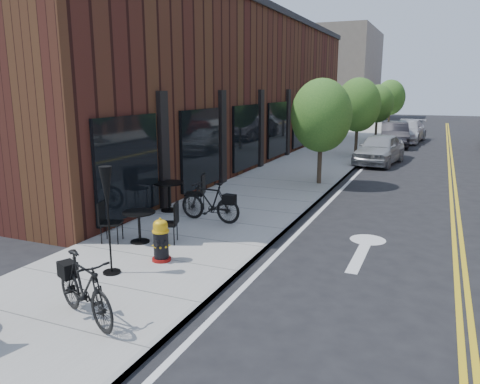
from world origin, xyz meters
The scene contains 17 objects.
ground centered at (0.00, 0.00, 0.00)m, with size 120.00×120.00×0.00m, color black.
sidewalk_near centered at (-2.00, 10.00, 0.06)m, with size 4.00×70.00×0.12m, color #9E9B93.
building_near centered at (-6.50, 14.00, 3.50)m, with size 5.00×28.00×7.00m, color #411A15.
bg_building_left centered at (-8.00, 48.00, 5.00)m, with size 8.00×14.00×10.00m, color #726656.
tree_near_a centered at (-0.60, 9.00, 2.60)m, with size 2.20×2.20×3.81m.
tree_near_b centered at (-0.60, 17.00, 2.71)m, with size 2.30×2.30×3.98m.
tree_near_c centered at (-0.60, 25.00, 2.53)m, with size 2.10×2.10×3.67m.
tree_near_d centered at (-0.60, 33.00, 2.79)m, with size 2.40×2.40×4.11m.
fire_hydrant centered at (-1.66, -0.10, 0.55)m, with size 0.50×0.50×0.90m.
bicycle_left centered at (-2.04, 2.87, 0.65)m, with size 0.50×1.77×1.06m, color black.
bicycle_right centered at (-1.34, -2.71, 0.64)m, with size 0.49×1.74×1.05m, color black.
bistro_set_b centered at (-2.75, 0.70, 0.59)m, with size 1.78×1.01×0.94m.
bistro_set_c centered at (-3.60, 3.38, 0.67)m, with size 2.06×1.09×1.08m.
patio_umbrella centered at (-2.18, -1.05, 1.60)m, with size 0.33×0.33×2.07m.
parked_car_a centered at (0.80, 15.25, 0.72)m, with size 1.71×4.25×1.45m, color #9DA0A4.
parked_car_b centered at (0.80, 22.71, 0.74)m, with size 1.57×4.50×1.48m, color black.
parked_car_c centered at (1.34, 25.65, 0.73)m, with size 2.04×5.01×1.45m, color silver.
Camera 1 is at (3.38, -7.81, 3.59)m, focal length 35.00 mm.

